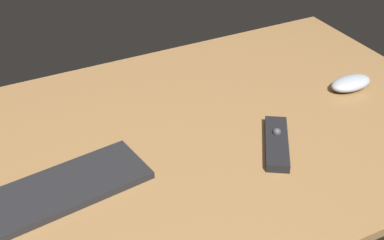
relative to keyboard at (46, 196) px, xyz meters
The scene contains 4 objects.
desk 31.75cm from the keyboard, 10.72° to the left, with size 140.00×84.00×2.00cm, color olive.
keyboard is the anchor object (origin of this frame).
computer_mouse 80.69cm from the keyboard, ahead, with size 11.74×6.31×3.33cm, color #999EA5.
media_remote 49.78cm from the keyboard, ahead, with size 14.08×18.17×3.10cm.
Camera 1 is at (-42.41, -89.80, 73.49)cm, focal length 51.31 mm.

